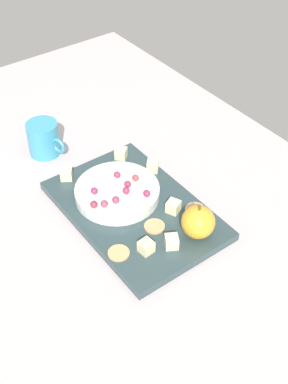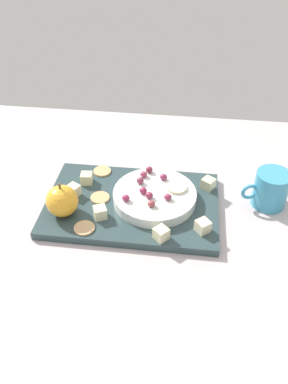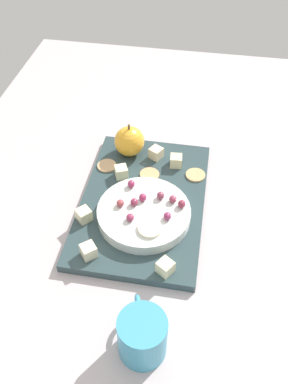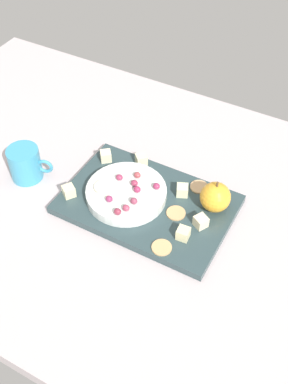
# 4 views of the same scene
# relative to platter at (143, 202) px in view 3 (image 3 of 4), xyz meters

# --- Properties ---
(table) EXTENTS (1.48, 0.91, 0.03)m
(table) POSITION_rel_platter_xyz_m (0.04, -0.01, -0.03)
(table) COLOR #B6A9AB
(table) RESTS_ON ground
(platter) EXTENTS (0.39, 0.25, 0.02)m
(platter) POSITION_rel_platter_xyz_m (0.00, 0.00, 0.00)
(platter) COLOR #2D4044
(platter) RESTS_ON table
(serving_dish) EXTENTS (0.19, 0.19, 0.02)m
(serving_dish) POSITION_rel_platter_xyz_m (0.05, 0.01, 0.02)
(serving_dish) COLOR silver
(serving_dish) RESTS_ON platter
(apple_whole) EXTENTS (0.07, 0.07, 0.07)m
(apple_whole) POSITION_rel_platter_xyz_m (-0.14, -0.06, 0.04)
(apple_whole) COLOR gold
(apple_whole) RESTS_ON platter
(apple_stem) EXTENTS (0.01, 0.01, 0.01)m
(apple_stem) POSITION_rel_platter_xyz_m (-0.14, -0.06, 0.08)
(apple_stem) COLOR brown
(apple_stem) RESTS_ON apple_whole
(cheese_cube_0) EXTENTS (0.03, 0.03, 0.03)m
(cheese_cube_0) POSITION_rel_platter_xyz_m (-0.06, -0.06, 0.02)
(cheese_cube_0) COLOR beige
(cheese_cube_0) RESTS_ON platter
(cheese_cube_1) EXTENTS (0.04, 0.04, 0.03)m
(cheese_cube_1) POSITION_rel_platter_xyz_m (0.07, -0.11, 0.02)
(cheese_cube_1) COLOR beige
(cheese_cube_1) RESTS_ON platter
(cheese_cube_2) EXTENTS (0.04, 0.04, 0.03)m
(cheese_cube_2) POSITION_rel_platter_xyz_m (0.16, -0.07, 0.02)
(cheese_cube_2) COLOR beige
(cheese_cube_2) RESTS_ON platter
(cheese_cube_3) EXTENTS (0.03, 0.03, 0.03)m
(cheese_cube_3) POSITION_rel_platter_xyz_m (-0.12, 0.05, 0.02)
(cheese_cube_3) COLOR beige
(cheese_cube_3) RESTS_ON platter
(cheese_cube_4) EXTENTS (0.04, 0.04, 0.03)m
(cheese_cube_4) POSITION_rel_platter_xyz_m (0.17, 0.07, 0.02)
(cheese_cube_4) COLOR beige
(cheese_cube_4) RESTS_ON platter
(cheese_cube_5) EXTENTS (0.04, 0.04, 0.03)m
(cheese_cube_5) POSITION_rel_platter_xyz_m (-0.14, 0.01, 0.02)
(cheese_cube_5) COLOR beige
(cheese_cube_5) RESTS_ON platter
(cracker_0) EXTENTS (0.04, 0.04, 0.00)m
(cracker_0) POSITION_rel_platter_xyz_m (-0.09, 0.10, 0.01)
(cracker_0) COLOR tan
(cracker_0) RESTS_ON platter
(cracker_1) EXTENTS (0.04, 0.04, 0.00)m
(cracker_1) POSITION_rel_platter_xyz_m (-0.09, -0.10, 0.01)
(cracker_1) COLOR tan
(cracker_1) RESTS_ON platter
(cracker_2) EXTENTS (0.04, 0.04, 0.00)m
(cracker_2) POSITION_rel_platter_xyz_m (-0.07, 0.00, 0.01)
(cracker_2) COLOR tan
(cracker_2) RESTS_ON platter
(grape_0) EXTENTS (0.02, 0.02, 0.01)m
(grape_0) POSITION_rel_platter_xyz_m (0.02, 0.06, 0.04)
(grape_0) COLOR #9A3B54
(grape_0) RESTS_ON serving_dish
(grape_1) EXTENTS (0.02, 0.02, 0.02)m
(grape_1) POSITION_rel_platter_xyz_m (0.03, 0.08, 0.04)
(grape_1) COLOR maroon
(grape_1) RESTS_ON serving_dish
(grape_2) EXTENTS (0.02, 0.02, 0.01)m
(grape_2) POSITION_rel_platter_xyz_m (0.08, -0.01, 0.04)
(grape_2) COLOR #8E304F
(grape_2) RESTS_ON serving_dish
(grape_3) EXTENTS (0.02, 0.02, 0.02)m
(grape_3) POSITION_rel_platter_xyz_m (-0.01, -0.03, 0.04)
(grape_3) COLOR #922C51
(grape_3) RESTS_ON serving_dish
(grape_4) EXTENTS (0.02, 0.02, 0.02)m
(grape_4) POSITION_rel_platter_xyz_m (0.02, 0.00, 0.04)
(grape_4) COLOR #9A2C52
(grape_4) RESTS_ON serving_dish
(grape_5) EXTENTS (0.02, 0.02, 0.01)m
(grape_5) POSITION_rel_platter_xyz_m (0.07, 0.06, 0.04)
(grape_5) COLOR #892F57
(grape_5) RESTS_ON serving_dish
(grape_6) EXTENTS (0.02, 0.02, 0.01)m
(grape_6) POSITION_rel_platter_xyz_m (0.04, -0.01, 0.04)
(grape_6) COLOR #8D2F49
(grape_6) RESTS_ON serving_dish
(grape_7) EXTENTS (0.02, 0.02, 0.01)m
(grape_7) POSITION_rel_platter_xyz_m (0.05, -0.04, 0.04)
(grape_7) COLOR #983F44
(grape_7) RESTS_ON serving_dish
(grape_8) EXTENTS (0.02, 0.02, 0.02)m
(grape_8) POSITION_rel_platter_xyz_m (0.01, 0.04, 0.04)
(grape_8) COLOR #883950
(grape_8) RESTS_ON serving_dish
(apple_slice_0) EXTENTS (0.05, 0.05, 0.01)m
(apple_slice_0) POSITION_rel_platter_xyz_m (0.10, 0.03, 0.04)
(apple_slice_0) COLOR beige
(apple_slice_0) RESTS_ON serving_dish
(cup) EXTENTS (0.11, 0.08, 0.08)m
(cup) POSITION_rel_platter_xyz_m (0.31, 0.05, 0.03)
(cup) COLOR teal
(cup) RESTS_ON table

